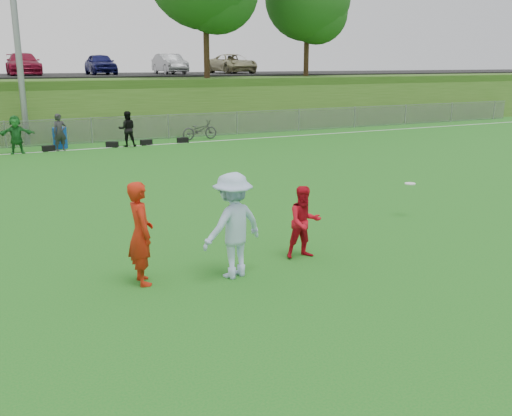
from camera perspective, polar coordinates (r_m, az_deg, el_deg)
ground at (r=11.40m, az=2.46°, el=-6.07°), size 120.00×120.00×0.00m
sideline_far at (r=28.14m, az=-15.30°, el=5.79°), size 60.00×0.10×0.01m
fence at (r=30.01m, az=-16.12°, el=7.49°), size 58.00×0.06×1.30m
light_pole at (r=30.38m, az=-23.11°, el=18.48°), size 1.20×0.40×12.15m
berm at (r=40.78m, az=-19.00°, el=10.18°), size 120.00×18.00×3.00m
parking_lot at (r=42.70m, az=-19.53°, el=12.38°), size 120.00×12.00×0.10m
tree_green_far at (r=41.40m, az=5.43°, el=19.89°), size 5.88×5.88×8.19m
car_row at (r=41.57m, az=-21.09°, el=13.28°), size 32.04×5.18×1.44m
spectator_row at (r=27.64m, az=-21.73°, el=6.90°), size 8.86×0.84×1.69m
gear_bags at (r=28.45m, az=-13.04°, el=6.28°), size 7.02×0.55×0.26m
player_red_left at (r=10.59m, az=-11.46°, el=-2.49°), size 0.46×0.70×1.92m
player_red_center at (r=11.85m, az=4.85°, el=-1.42°), size 0.80×0.65×1.53m
player_blue at (r=10.71m, az=-2.32°, el=-1.76°), size 1.45×1.07×2.01m
frisbee at (r=15.49m, az=15.15°, el=2.37°), size 0.28×0.28×0.03m
recycling_bin at (r=28.63m, az=-19.01°, el=6.64°), size 0.73×0.73×0.98m
bicycle at (r=30.37m, az=-5.66°, el=7.78°), size 1.93×0.74×1.00m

